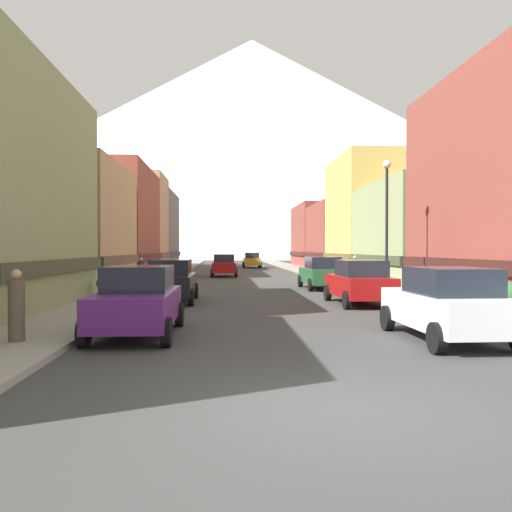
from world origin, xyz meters
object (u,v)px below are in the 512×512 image
object	(u,v)px
car_right_0	(447,304)
potted_plant_0	(411,286)
potted_plant_2	(103,285)
pedestrian_1	(355,271)
car_driving_0	(252,260)
streetlamp_right	(387,208)
car_left_0	(138,300)
car_right_1	(360,282)
car_right_2	(322,273)
car_left_1	(171,281)
pedestrian_2	(17,308)
trash_bin_right	(486,301)
car_driving_1	(224,265)
potted_plant_1	(511,297)
pedestrian_0	(141,273)

from	to	relation	value
car_right_0	potted_plant_0	bearing A→B (deg)	74.49
potted_plant_2	pedestrian_1	xyz separation A→B (m)	(13.25, 7.50, 0.30)
car_driving_0	streetlamp_right	distance (m)	39.84
potted_plant_0	pedestrian_1	world-z (taller)	pedestrian_1
car_left_0	pedestrian_1	distance (m)	20.46
car_left_0	car_right_1	bearing A→B (deg)	43.15
car_right_2	car_right_0	bearing A→B (deg)	-90.00
car_left_1	potted_plant_0	bearing A→B (deg)	8.81
potted_plant_0	pedestrian_2	xyz separation A→B (m)	(-13.25, -11.85, 0.37)
car_left_0	potted_plant_2	world-z (taller)	car_left_0
car_left_1	car_right_2	world-z (taller)	same
potted_plant_2	pedestrian_2	bearing A→B (deg)	-86.39
car_left_1	car_driving_0	distance (m)	39.93
potted_plant_0	trash_bin_right	bearing A→B (deg)	-94.44
car_driving_1	potted_plant_0	bearing A→B (deg)	-65.43
car_left_0	pedestrian_1	bearing A→B (deg)	60.58
potted_plant_0	potted_plant_1	xyz separation A→B (m)	(0.00, -8.61, 0.26)
car_left_0	pedestrian_0	world-z (taller)	car_left_0
pedestrian_1	car_left_0	bearing A→B (deg)	-119.42
car_right_2	pedestrian_2	bearing A→B (deg)	-120.68
car_left_1	potted_plant_1	world-z (taller)	car_left_1
car_right_2	car_driving_0	bearing A→B (deg)	93.84
car_right_0	potted_plant_0	world-z (taller)	car_right_0
car_right_2	streetlamp_right	size ratio (longest dim) A/B	0.76
car_right_0	car_driving_0	size ratio (longest dim) A/B	1.01
potted_plant_1	streetlamp_right	bearing A→B (deg)	103.35
car_right_0	car_right_1	bearing A→B (deg)	90.00
car_left_1	trash_bin_right	world-z (taller)	car_left_1
pedestrian_0	pedestrian_2	bearing A→B (deg)	-90.00
car_driving_1	potted_plant_0	distance (m)	20.69
car_left_0	car_right_2	world-z (taller)	same
car_right_0	potted_plant_2	world-z (taller)	car_right_0
pedestrian_2	potted_plant_1	bearing A→B (deg)	13.72
potted_plant_2	potted_plant_1	bearing A→B (deg)	-31.72
streetlamp_right	car_right_0	bearing A→B (deg)	-98.92
car_driving_1	car_left_1	bearing A→B (deg)	-96.13
car_driving_0	potted_plant_1	size ratio (longest dim) A/B	4.10
trash_bin_right	pedestrian_0	xyz separation A→B (m)	(-12.60, 14.61, 0.24)
car_right_2	potted_plant_0	distance (m)	6.03
car_left_0	pedestrian_1	size ratio (longest dim) A/B	2.65
potted_plant_0	pedestrian_0	xyz separation A→B (m)	(-13.25, 6.23, 0.36)
pedestrian_0	streetlamp_right	size ratio (longest dim) A/B	0.27
car_right_0	pedestrian_2	xyz separation A→B (m)	(-10.05, -0.32, -0.01)
car_right_1	car_right_2	xyz separation A→B (m)	(0.00, 8.25, 0.00)
pedestrian_0	streetlamp_right	bearing A→B (deg)	-34.23
car_driving_1	pedestrian_0	world-z (taller)	car_driving_1
car_right_0	pedestrian_0	world-z (taller)	car_right_0
trash_bin_right	streetlamp_right	distance (m)	7.57
pedestrian_1	pedestrian_0	bearing A→B (deg)	-174.00
car_right_0	car_driving_0	distance (m)	49.47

